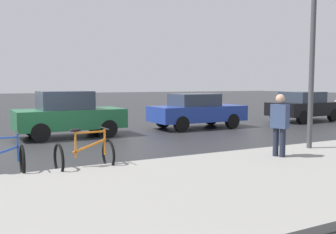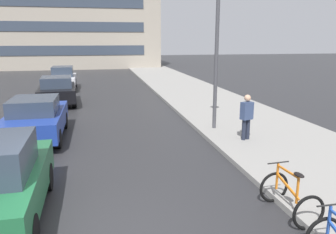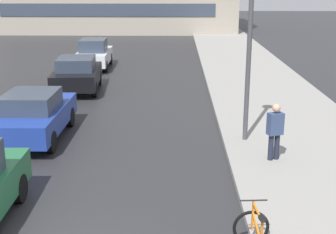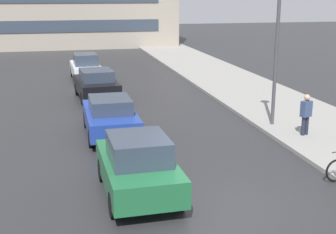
# 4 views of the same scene
# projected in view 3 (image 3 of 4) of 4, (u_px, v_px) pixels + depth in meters

# --- Properties ---
(sidewalk_kerb) EXTENTS (4.80, 60.00, 0.14)m
(sidewalk_kerb) POSITION_uv_depth(u_px,v_px,m) (278.00, 110.00, 17.62)
(sidewalk_kerb) COLOR gray
(sidewalk_kerb) RESTS_ON ground
(car_blue) EXTENTS (1.86, 4.13, 1.50)m
(car_blue) POSITION_uv_depth(u_px,v_px,m) (34.00, 115.00, 14.43)
(car_blue) COLOR navy
(car_blue) RESTS_ON ground
(car_black) EXTENTS (2.17, 4.02, 1.53)m
(car_black) POSITION_uv_depth(u_px,v_px,m) (77.00, 74.00, 20.69)
(car_black) COLOR black
(car_black) RESTS_ON ground
(car_white) EXTENTS (1.83, 4.18, 1.64)m
(car_white) POSITION_uv_depth(u_px,v_px,m) (94.00, 54.00, 26.09)
(car_white) COLOR silver
(car_white) RESTS_ON ground
(pedestrian) EXTENTS (0.46, 0.36, 1.68)m
(pedestrian) POSITION_uv_depth(u_px,v_px,m) (275.00, 131.00, 12.32)
(pedestrian) COLOR #1E2333
(pedestrian) RESTS_ON ground
(streetlamp) EXTENTS (0.44, 0.44, 5.84)m
(streetlamp) POSITION_uv_depth(u_px,v_px,m) (251.00, 8.00, 13.05)
(streetlamp) COLOR #424247
(streetlamp) RESTS_ON ground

